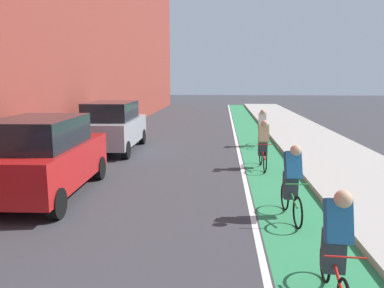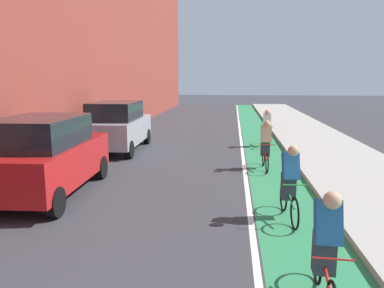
% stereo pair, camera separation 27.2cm
% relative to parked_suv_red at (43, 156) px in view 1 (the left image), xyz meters
% --- Properties ---
extents(ground_plane, '(98.13, 98.13, 0.00)m').
position_rel_parked_suv_red_xyz_m(ground_plane, '(2.85, 8.59, -1.02)').
color(ground_plane, '#38383D').
extents(bike_lane_paint, '(1.60, 44.61, 0.00)m').
position_rel_parked_suv_red_xyz_m(bike_lane_paint, '(5.95, 10.59, -1.02)').
color(bike_lane_paint, '#2D8451').
rests_on(bike_lane_paint, ground).
extents(lane_divider_stripe, '(0.12, 44.61, 0.00)m').
position_rel_parked_suv_red_xyz_m(lane_divider_stripe, '(5.05, 10.59, -1.02)').
color(lane_divider_stripe, white).
rests_on(lane_divider_stripe, ground).
extents(sidewalk_right, '(3.47, 44.61, 0.14)m').
position_rel_parked_suv_red_xyz_m(sidewalk_right, '(8.49, 10.59, -0.95)').
color(sidewalk_right, '#A8A59E').
rests_on(sidewalk_right, ground).
extents(building_facade_left, '(3.00, 44.61, 13.50)m').
position_rel_parked_suv_red_xyz_m(building_facade_left, '(-2.85, 10.59, 5.74)').
color(building_facade_left, brown).
rests_on(building_facade_left, ground).
extents(parked_suv_red, '(2.16, 4.33, 1.98)m').
position_rel_parked_suv_red_xyz_m(parked_suv_red, '(0.00, 0.00, 0.00)').
color(parked_suv_red, red).
rests_on(parked_suv_red, ground).
extents(parked_suv_silver, '(2.05, 4.34, 1.98)m').
position_rel_parked_suv_red_xyz_m(parked_suv_silver, '(-0.00, 6.00, -0.00)').
color(parked_suv_silver, '#9EA0A8').
rests_on(parked_suv_silver, ground).
extents(cyclist_lead, '(0.48, 1.65, 1.58)m').
position_rel_parked_suv_red_xyz_m(cyclist_lead, '(5.85, -4.07, -0.18)').
color(cyclist_lead, black).
rests_on(cyclist_lead, ground).
extents(cyclist_mid, '(0.48, 1.69, 1.60)m').
position_rel_parked_suv_red_xyz_m(cyclist_mid, '(5.83, -1.06, -0.17)').
color(cyclist_mid, black).
rests_on(cyclist_mid, ground).
extents(cyclist_trailing, '(0.48, 1.71, 1.61)m').
position_rel_parked_suv_red_xyz_m(cyclist_trailing, '(5.71, 3.36, -0.21)').
color(cyclist_trailing, black).
rests_on(cyclist_trailing, ground).
extents(cyclist_far, '(0.48, 1.71, 1.61)m').
position_rel_parked_suv_red_xyz_m(cyclist_far, '(6.09, 7.50, -0.21)').
color(cyclist_far, black).
rests_on(cyclist_far, ground).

